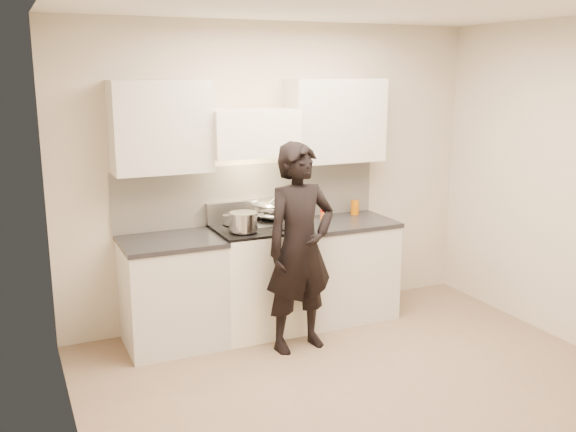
{
  "coord_description": "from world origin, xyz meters",
  "views": [
    {
      "loc": [
        -2.29,
        -3.62,
        2.28
      ],
      "look_at": [
        -0.19,
        1.05,
        1.11
      ],
      "focal_mm": 40.0,
      "sensor_mm": 36.0,
      "label": 1
    }
  ],
  "objects_px": {
    "wok": "(273,208)",
    "counter_right": "(341,268)",
    "person": "(300,248)",
    "utensil_crock": "(300,208)",
    "stove": "(259,278)"
  },
  "relations": [
    {
      "from": "counter_right",
      "to": "utensil_crock",
      "type": "bearing_deg",
      "value": 142.38
    },
    {
      "from": "wok",
      "to": "stove",
      "type": "bearing_deg",
      "value": -144.1
    },
    {
      "from": "person",
      "to": "wok",
      "type": "bearing_deg",
      "value": 79.82
    },
    {
      "from": "stove",
      "to": "wok",
      "type": "xyz_separation_m",
      "value": [
        0.2,
        0.14,
        0.59
      ]
    },
    {
      "from": "wok",
      "to": "person",
      "type": "bearing_deg",
      "value": -93.2
    },
    {
      "from": "counter_right",
      "to": "person",
      "type": "distance_m",
      "value": 0.93
    },
    {
      "from": "counter_right",
      "to": "stove",
      "type": "bearing_deg",
      "value": -180.0
    },
    {
      "from": "stove",
      "to": "utensil_crock",
      "type": "relative_size",
      "value": 2.95
    },
    {
      "from": "wok",
      "to": "person",
      "type": "relative_size",
      "value": 0.28
    },
    {
      "from": "utensil_crock",
      "to": "person",
      "type": "relative_size",
      "value": 0.19
    },
    {
      "from": "stove",
      "to": "wok",
      "type": "distance_m",
      "value": 0.64
    },
    {
      "from": "utensil_crock",
      "to": "person",
      "type": "bearing_deg",
      "value": -115.04
    },
    {
      "from": "person",
      "to": "utensil_crock",
      "type": "bearing_deg",
      "value": 57.98
    },
    {
      "from": "wok",
      "to": "counter_right",
      "type": "bearing_deg",
      "value": -12.9
    },
    {
      "from": "stove",
      "to": "counter_right",
      "type": "bearing_deg",
      "value": 0.0
    }
  ]
}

